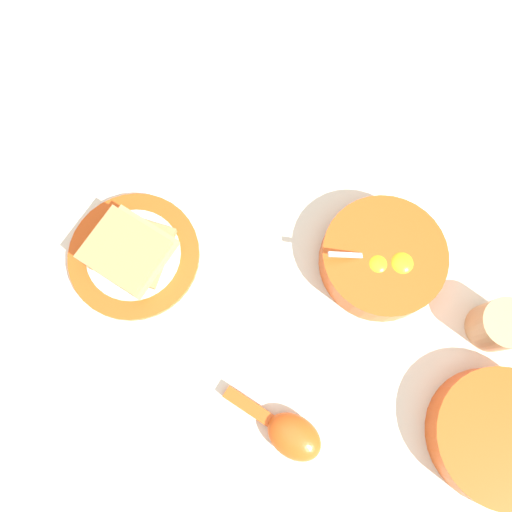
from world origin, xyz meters
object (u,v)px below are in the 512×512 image
egg_bowl (382,259)px  congee_bowl (499,436)px  toast_plate (134,255)px  toast_sandwich (129,250)px  drinking_cup (499,325)px  soup_spoon (288,433)px

egg_bowl → congee_bowl: size_ratio=0.99×
egg_bowl → toast_plate: (-0.15, -0.33, -0.02)m
toast_sandwich → drinking_cup: bearing=55.1°
toast_sandwich → soup_spoon: toast_sandwich is taller
soup_spoon → egg_bowl: bearing=126.7°
egg_bowl → drinking_cup: egg_bowl is taller
soup_spoon → congee_bowl: bearing=66.1°
toast_sandwich → congee_bowl: size_ratio=0.83×
toast_sandwich → drinking_cup: (0.30, 0.43, -0.00)m
soup_spoon → drinking_cup: (-0.02, 0.32, 0.02)m
toast_sandwich → soup_spoon: size_ratio=1.03×
toast_plate → toast_sandwich: size_ratio=1.32×
congee_bowl → toast_sandwich: bearing=-139.9°
toast_plate → soup_spoon: soup_spoon is taller
toast_plate → drinking_cup: bearing=55.1°
soup_spoon → toast_plate: bearing=-161.1°
egg_bowl → drinking_cup: (0.15, 0.10, 0.01)m
toast_sandwich → congee_bowl: 0.56m
soup_spoon → congee_bowl: 0.27m
egg_bowl → soup_spoon: 0.27m
toast_sandwich → soup_spoon: 0.34m
drinking_cup → toast_sandwich: bearing=-124.9°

